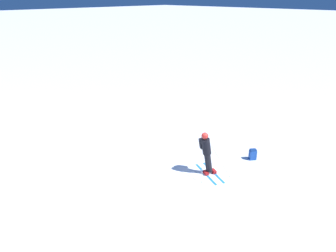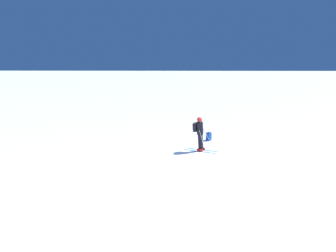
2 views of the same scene
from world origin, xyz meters
name	(u,v)px [view 1 (image 1 of 2)]	position (x,y,z in m)	size (l,w,h in m)	color
ground_plane	(200,179)	(0.00, 0.00, 0.00)	(300.00, 300.00, 0.00)	white
skier	(207,151)	(0.46, 0.10, 1.06)	(1.40, 1.80, 1.90)	#1E7AC6
spare_backpack	(253,154)	(2.93, -0.61, 0.24)	(0.37, 0.36, 0.50)	#194293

